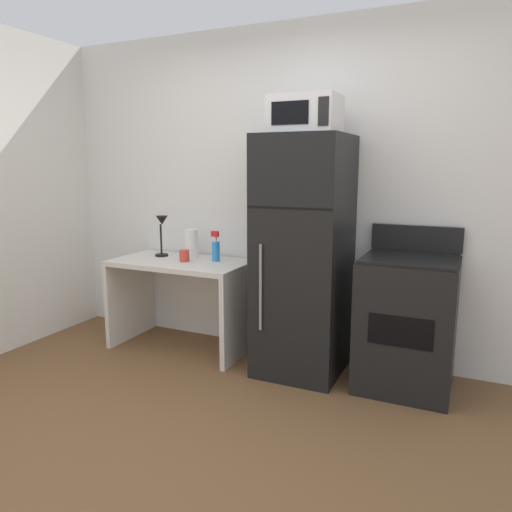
# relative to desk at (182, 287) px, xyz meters

# --- Properties ---
(ground_plane) EXTENTS (12.00, 12.00, 0.00)m
(ground_plane) POSITION_rel_desk_xyz_m (0.89, -1.32, -0.52)
(ground_plane) COLOR brown
(wall_back_white) EXTENTS (5.00, 0.10, 2.60)m
(wall_back_white) POSITION_rel_desk_xyz_m (0.89, 0.38, 0.78)
(wall_back_white) COLOR white
(wall_back_white) RESTS_ON ground
(desk) EXTENTS (1.13, 0.62, 0.75)m
(desk) POSITION_rel_desk_xyz_m (0.00, 0.00, 0.00)
(desk) COLOR silver
(desk) RESTS_ON ground
(desk_lamp) EXTENTS (0.14, 0.12, 0.35)m
(desk_lamp) POSITION_rel_desk_xyz_m (-0.23, 0.07, 0.47)
(desk_lamp) COLOR black
(desk_lamp) RESTS_ON desk
(spray_bottle) EXTENTS (0.06, 0.06, 0.25)m
(spray_bottle) POSITION_rel_desk_xyz_m (0.28, 0.09, 0.33)
(spray_bottle) COLOR #2D8CEA
(spray_bottle) RESTS_ON desk
(paper_towel_roll) EXTENTS (0.11, 0.11, 0.24)m
(paper_towel_roll) POSITION_rel_desk_xyz_m (0.01, 0.15, 0.35)
(paper_towel_roll) COLOR white
(paper_towel_roll) RESTS_ON desk
(coffee_mug) EXTENTS (0.08, 0.08, 0.09)m
(coffee_mug) POSITION_rel_desk_xyz_m (0.05, -0.03, 0.28)
(coffee_mug) COLOR #D83F33
(coffee_mug) RESTS_ON desk
(refrigerator) EXTENTS (0.60, 0.67, 1.73)m
(refrigerator) POSITION_rel_desk_xyz_m (1.07, -0.01, 0.35)
(refrigerator) COLOR black
(refrigerator) RESTS_ON ground
(microwave) EXTENTS (0.46, 0.35, 0.26)m
(microwave) POSITION_rel_desk_xyz_m (1.07, -0.03, 1.34)
(microwave) COLOR silver
(microwave) RESTS_ON refrigerator
(oven_range) EXTENTS (0.63, 0.61, 1.10)m
(oven_range) POSITION_rel_desk_xyz_m (1.82, 0.02, -0.06)
(oven_range) COLOR black
(oven_range) RESTS_ON ground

